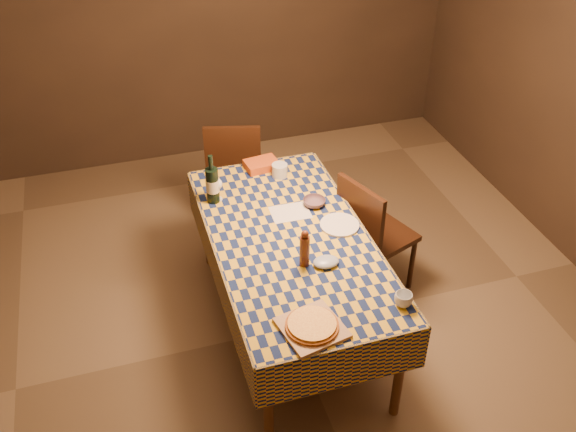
% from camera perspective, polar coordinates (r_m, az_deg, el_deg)
% --- Properties ---
extents(room, '(5.00, 5.10, 2.70)m').
position_cam_1_polar(room, '(3.55, 0.24, 5.41)').
color(room, brown).
rests_on(room, ground).
extents(dining_table, '(0.94, 1.84, 0.77)m').
position_cam_1_polar(dining_table, '(3.92, 0.22, -2.84)').
color(dining_table, brown).
rests_on(dining_table, ground).
extents(cutting_board, '(0.36, 0.36, 0.02)m').
position_cam_1_polar(cutting_board, '(3.31, 2.14, -9.90)').
color(cutting_board, '#A0754B').
rests_on(cutting_board, dining_table).
extents(pizza, '(0.36, 0.36, 0.03)m').
position_cam_1_polar(pizza, '(3.30, 2.15, -9.63)').
color(pizza, '#944B18').
rests_on(pizza, cutting_board).
extents(pepper_mill, '(0.07, 0.07, 0.24)m').
position_cam_1_polar(pepper_mill, '(3.62, 1.49, -2.96)').
color(pepper_mill, '#4E2212').
rests_on(pepper_mill, dining_table).
extents(bowl, '(0.15, 0.15, 0.05)m').
position_cam_1_polar(bowl, '(4.14, 2.35, 1.22)').
color(bowl, '#5E454F').
rests_on(bowl, dining_table).
extents(wine_glass, '(0.09, 0.09, 0.16)m').
position_cam_1_polar(wine_glass, '(4.17, -6.39, 2.77)').
color(wine_glass, silver).
rests_on(wine_glass, dining_table).
extents(wine_bottle, '(0.11, 0.11, 0.34)m').
position_cam_1_polar(wine_bottle, '(4.15, -6.73, 2.80)').
color(wine_bottle, black).
rests_on(wine_bottle, dining_table).
extents(deli_tub, '(0.14, 0.14, 0.09)m').
position_cam_1_polar(deli_tub, '(4.42, -0.75, 4.09)').
color(deli_tub, silver).
rests_on(deli_tub, dining_table).
extents(takeout_container, '(0.24, 0.19, 0.06)m').
position_cam_1_polar(takeout_container, '(4.52, -2.38, 4.59)').
color(takeout_container, '#B44717').
rests_on(takeout_container, dining_table).
extents(white_plate, '(0.28, 0.28, 0.01)m').
position_cam_1_polar(white_plate, '(3.98, 4.61, -0.79)').
color(white_plate, white).
rests_on(white_plate, dining_table).
extents(tumbler, '(0.11, 0.11, 0.08)m').
position_cam_1_polar(tumbler, '(3.47, 10.23, -7.32)').
color(tumbler, silver).
rests_on(tumbler, dining_table).
extents(flour_patch, '(0.25, 0.20, 0.00)m').
position_cam_1_polar(flour_patch, '(4.08, 0.20, 0.32)').
color(flour_patch, silver).
rests_on(flour_patch, dining_table).
extents(flour_bag, '(0.16, 0.12, 0.04)m').
position_cam_1_polar(flour_bag, '(3.68, 3.40, -4.08)').
color(flour_bag, '#8F9FB7').
rests_on(flour_bag, dining_table).
extents(chair_far, '(0.51, 0.52, 0.93)m').
position_cam_1_polar(chair_far, '(5.04, -4.80, 4.43)').
color(chair_far, black).
rests_on(chair_far, ground).
extents(chair_right, '(0.55, 0.54, 0.93)m').
position_cam_1_polar(chair_right, '(4.37, 7.32, -1.36)').
color(chair_right, black).
rests_on(chair_right, ground).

